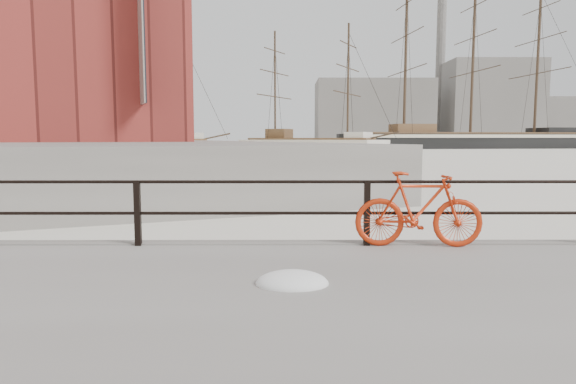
% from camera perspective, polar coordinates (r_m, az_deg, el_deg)
% --- Properties ---
extents(far_quay, '(78.44, 148.07, 1.80)m').
position_cam_1_polar(far_quay, '(87.34, -24.14, 4.79)').
color(far_quay, gray).
rests_on(far_quay, ground).
extents(bicycle, '(1.91, 0.42, 1.14)m').
position_cam_1_polar(bicycle, '(7.97, 14.32, -1.88)').
color(bicycle, red).
rests_on(bicycle, promenade).
extents(barque_black, '(59.81, 26.94, 32.81)m').
position_cam_1_polar(barque_black, '(103.23, 19.54, 4.58)').
color(barque_black, black).
rests_on(barque_black, ground).
extents(schooner_mid, '(30.86, 23.69, 20.53)m').
position_cam_1_polar(schooner_mid, '(84.31, 2.46, 4.67)').
color(schooner_mid, silver).
rests_on(schooner_mid, ground).
extents(schooner_left, '(25.90, 15.62, 18.39)m').
position_cam_1_polar(schooner_left, '(80.28, -15.36, 4.40)').
color(schooner_left, beige).
rests_on(schooner_left, ground).
extents(workboat_far, '(11.19, 11.56, 7.00)m').
position_cam_1_polar(workboat_far, '(58.53, -23.14, 3.60)').
color(workboat_far, black).
rests_on(workboat_far, ground).
extents(apartment_mustard, '(26.02, 22.15, 22.20)m').
position_cam_1_polar(apartment_mustard, '(55.57, -27.95, 16.67)').
color(apartment_mustard, gold).
rests_on(apartment_mustard, far_quay).
extents(apartment_cream, '(24.16, 21.40, 21.20)m').
position_cam_1_polar(apartment_cream, '(78.13, -26.25, 13.08)').
color(apartment_cream, beige).
rests_on(apartment_cream, far_quay).
extents(apartment_grey, '(26.02, 22.15, 23.20)m').
position_cam_1_polar(apartment_grey, '(100.05, -25.41, 12.01)').
color(apartment_grey, '#A8A7A2').
rests_on(apartment_grey, far_quay).
extents(apartment_brick, '(27.87, 22.90, 21.20)m').
position_cam_1_polar(apartment_brick, '(122.82, -24.81, 10.35)').
color(apartment_brick, maroon).
rests_on(apartment_brick, far_quay).
extents(industrial_west, '(32.00, 18.00, 18.00)m').
position_cam_1_polar(industrial_west, '(150.11, 9.35, 8.63)').
color(industrial_west, gray).
rests_on(industrial_west, ground).
extents(industrial_mid, '(26.00, 20.00, 24.00)m').
position_cam_1_polar(industrial_mid, '(164.45, 21.34, 9.11)').
color(industrial_mid, gray).
rests_on(industrial_mid, ground).
extents(industrial_east, '(20.00, 16.00, 14.00)m').
position_cam_1_polar(industrial_east, '(178.33, 27.63, 6.96)').
color(industrial_east, gray).
rests_on(industrial_east, ground).
extents(smokestack, '(2.80, 2.80, 44.00)m').
position_cam_1_polar(smokestack, '(165.88, 16.55, 12.72)').
color(smokestack, gray).
rests_on(smokestack, ground).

